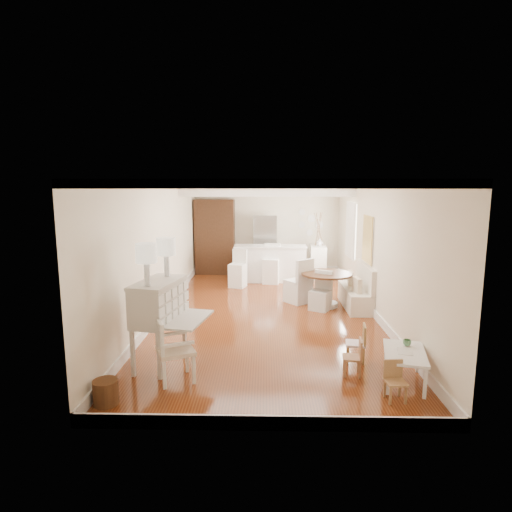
{
  "coord_description": "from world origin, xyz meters",
  "views": [
    {
      "loc": [
        -0.04,
        -8.93,
        2.74
      ],
      "look_at": [
        -0.25,
        0.3,
        1.2
      ],
      "focal_mm": 30.0,
      "sensor_mm": 36.0,
      "label": 1
    }
  ],
  "objects_px": {
    "slip_chair_far": "(298,280)",
    "bar_stool_left": "(238,269)",
    "kids_chair_c": "(396,381)",
    "pantry_cabinet": "(215,237)",
    "dining_table": "(326,290)",
    "sideboard": "(318,262)",
    "gustavian_armchair": "(175,349)",
    "kids_chair_a": "(352,357)",
    "breakfast_counter": "(270,263)",
    "fridge": "(276,245)",
    "secretary_bureau": "(159,323)",
    "bar_stool_right": "(271,264)",
    "wicker_basket": "(106,392)",
    "kids_chair_b": "(356,343)",
    "slip_chair_near": "(321,291)",
    "kids_table": "(404,367)"
  },
  "relations": [
    {
      "from": "sideboard",
      "to": "pantry_cabinet",
      "type": "bearing_deg",
      "value": 173.46
    },
    {
      "from": "wicker_basket",
      "to": "breakfast_counter",
      "type": "height_order",
      "value": "breakfast_counter"
    },
    {
      "from": "slip_chair_far",
      "to": "sideboard",
      "type": "xyz_separation_m",
      "value": [
        0.79,
        2.73,
        -0.05
      ]
    },
    {
      "from": "breakfast_counter",
      "to": "kids_chair_a",
      "type": "bearing_deg",
      "value": -79.65
    },
    {
      "from": "kids_chair_c",
      "to": "slip_chair_far",
      "type": "distance_m",
      "value": 4.74
    },
    {
      "from": "secretary_bureau",
      "to": "bar_stool_left",
      "type": "relative_size",
      "value": 1.31
    },
    {
      "from": "kids_table",
      "to": "breakfast_counter",
      "type": "height_order",
      "value": "breakfast_counter"
    },
    {
      "from": "sideboard",
      "to": "slip_chair_far",
      "type": "bearing_deg",
      "value": -102.27
    },
    {
      "from": "dining_table",
      "to": "bar_stool_left",
      "type": "distance_m",
      "value": 2.82
    },
    {
      "from": "slip_chair_far",
      "to": "bar_stool_left",
      "type": "distance_m",
      "value": 2.12
    },
    {
      "from": "breakfast_counter",
      "to": "fridge",
      "type": "bearing_deg",
      "value": 79.22
    },
    {
      "from": "fridge",
      "to": "kids_chair_c",
      "type": "bearing_deg",
      "value": -80.48
    },
    {
      "from": "secretary_bureau",
      "to": "kids_chair_a",
      "type": "bearing_deg",
      "value": 5.03
    },
    {
      "from": "pantry_cabinet",
      "to": "kids_chair_a",
      "type": "bearing_deg",
      "value": -68.65
    },
    {
      "from": "kids_chair_c",
      "to": "dining_table",
      "type": "bearing_deg",
      "value": 88.86
    },
    {
      "from": "dining_table",
      "to": "pantry_cabinet",
      "type": "height_order",
      "value": "pantry_cabinet"
    },
    {
      "from": "secretary_bureau",
      "to": "sideboard",
      "type": "distance_m",
      "value": 7.09
    },
    {
      "from": "breakfast_counter",
      "to": "pantry_cabinet",
      "type": "relative_size",
      "value": 0.89
    },
    {
      "from": "bar_stool_right",
      "to": "sideboard",
      "type": "distance_m",
      "value": 1.6
    },
    {
      "from": "dining_table",
      "to": "bar_stool_right",
      "type": "xyz_separation_m",
      "value": [
        -1.21,
        2.32,
        0.16
      ]
    },
    {
      "from": "bar_stool_right",
      "to": "sideboard",
      "type": "height_order",
      "value": "bar_stool_right"
    },
    {
      "from": "kids_chair_a",
      "to": "bar_stool_right",
      "type": "bearing_deg",
      "value": -162.95
    },
    {
      "from": "breakfast_counter",
      "to": "bar_stool_right",
      "type": "height_order",
      "value": "bar_stool_right"
    },
    {
      "from": "gustavian_armchair",
      "to": "bar_stool_left",
      "type": "xyz_separation_m",
      "value": [
        0.51,
        5.61,
        0.05
      ]
    },
    {
      "from": "kids_chair_c",
      "to": "pantry_cabinet",
      "type": "bearing_deg",
      "value": 107.11
    },
    {
      "from": "bar_stool_right",
      "to": "fridge",
      "type": "height_order",
      "value": "fridge"
    },
    {
      "from": "dining_table",
      "to": "sideboard",
      "type": "distance_m",
      "value": 3.1
    },
    {
      "from": "kids_chair_b",
      "to": "slip_chair_near",
      "type": "bearing_deg",
      "value": -167.67
    },
    {
      "from": "sideboard",
      "to": "bar_stool_right",
      "type": "bearing_deg",
      "value": -147.17
    },
    {
      "from": "slip_chair_far",
      "to": "bar_stool_left",
      "type": "xyz_separation_m",
      "value": [
        -1.52,
        1.48,
        -0.02
      ]
    },
    {
      "from": "kids_chair_a",
      "to": "dining_table",
      "type": "relative_size",
      "value": 0.48
    },
    {
      "from": "kids_chair_c",
      "to": "pantry_cabinet",
      "type": "relative_size",
      "value": 0.23
    },
    {
      "from": "kids_table",
      "to": "pantry_cabinet",
      "type": "xyz_separation_m",
      "value": [
        -3.5,
        7.44,
        0.92
      ]
    },
    {
      "from": "gustavian_armchair",
      "to": "dining_table",
      "type": "relative_size",
      "value": 0.8
    },
    {
      "from": "bar_stool_left",
      "to": "kids_chair_c",
      "type": "bearing_deg",
      "value": -50.63
    },
    {
      "from": "wicker_basket",
      "to": "dining_table",
      "type": "xyz_separation_m",
      "value": [
        3.39,
        4.45,
        0.23
      ]
    },
    {
      "from": "kids_chair_c",
      "to": "breakfast_counter",
      "type": "height_order",
      "value": "breakfast_counter"
    },
    {
      "from": "gustavian_armchair",
      "to": "kids_chair_c",
      "type": "relative_size",
      "value": 1.76
    },
    {
      "from": "slip_chair_near",
      "to": "kids_table",
      "type": "bearing_deg",
      "value": -49.54
    },
    {
      "from": "slip_chair_far",
      "to": "slip_chair_near",
      "type": "bearing_deg",
      "value": 88.12
    },
    {
      "from": "kids_chair_a",
      "to": "kids_chair_c",
      "type": "distance_m",
      "value": 0.84
    },
    {
      "from": "wicker_basket",
      "to": "kids_chair_b",
      "type": "height_order",
      "value": "kids_chair_b"
    },
    {
      "from": "dining_table",
      "to": "fridge",
      "type": "xyz_separation_m",
      "value": [
        -1.04,
        3.64,
        0.51
      ]
    },
    {
      "from": "wicker_basket",
      "to": "pantry_cabinet",
      "type": "relative_size",
      "value": 0.14
    },
    {
      "from": "kids_chair_b",
      "to": "slip_chair_far",
      "type": "relative_size",
      "value": 0.58
    },
    {
      "from": "bar_stool_left",
      "to": "bar_stool_right",
      "type": "distance_m",
      "value": 1.04
    },
    {
      "from": "pantry_cabinet",
      "to": "dining_table",
      "type": "bearing_deg",
      "value": -51.28
    },
    {
      "from": "fridge",
      "to": "bar_stool_left",
      "type": "bearing_deg",
      "value": -121.2
    },
    {
      "from": "bar_stool_left",
      "to": "bar_stool_right",
      "type": "height_order",
      "value": "bar_stool_right"
    },
    {
      "from": "kids_chair_a",
      "to": "pantry_cabinet",
      "type": "distance_m",
      "value": 7.8
    }
  ]
}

